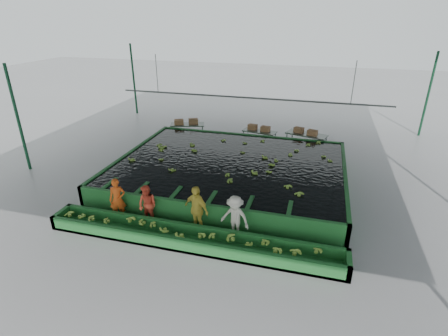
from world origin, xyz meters
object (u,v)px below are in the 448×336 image
(packing_table_right, at_px, (306,142))
(box_stack_right, at_px, (305,134))
(worker_b, at_px, (147,205))
(worker_a, at_px, (118,199))
(flotation_tank, at_px, (230,170))
(worker_d, at_px, (235,217))
(packing_table_mid, at_px, (259,138))
(worker_c, at_px, (196,209))
(box_stack_mid, at_px, (259,130))
(sorting_trough, at_px, (190,238))
(box_stack_left, at_px, (186,124))
(packing_table_left, at_px, (188,131))

(packing_table_right, xyz_separation_m, box_stack_right, (-0.08, -0.03, 0.49))
(worker_b, bearing_deg, worker_a, -166.36)
(flotation_tank, relative_size, worker_d, 6.39)
(worker_d, xyz_separation_m, packing_table_mid, (-0.84, 9.13, -0.36))
(flotation_tank, relative_size, worker_c, 5.72)
(packing_table_right, bearing_deg, packing_table_mid, 175.50)
(worker_d, bearing_deg, worker_a, -167.89)
(worker_d, distance_m, packing_table_right, 9.10)
(worker_b, height_order, box_stack_mid, worker_b)
(worker_a, bearing_deg, sorting_trough, -38.84)
(box_stack_left, height_order, box_stack_mid, box_stack_left)
(worker_d, xyz_separation_m, box_stack_mid, (-0.90, 9.22, 0.07))
(packing_table_left, relative_size, box_stack_left, 1.43)
(flotation_tank, relative_size, worker_b, 6.70)
(box_stack_right, bearing_deg, worker_b, -118.85)
(packing_table_mid, bearing_deg, box_stack_mid, 121.43)
(worker_c, bearing_deg, packing_table_left, 135.78)
(worker_d, relative_size, packing_table_mid, 0.83)
(worker_a, bearing_deg, packing_table_right, 31.09)
(packing_table_left, height_order, packing_table_mid, packing_table_left)
(sorting_trough, distance_m, packing_table_left, 10.65)
(box_stack_right, bearing_deg, worker_c, -108.98)
(flotation_tank, height_order, packing_table_right, packing_table_right)
(worker_d, bearing_deg, box_stack_left, 132.21)
(packing_table_mid, height_order, packing_table_right, packing_table_right)
(worker_c, distance_m, packing_table_right, 9.46)
(box_stack_mid, height_order, box_stack_right, box_stack_right)
(worker_c, height_order, box_stack_left, worker_c)
(worker_c, height_order, packing_table_left, worker_c)
(worker_a, bearing_deg, worker_c, -24.28)
(packing_table_mid, height_order, box_stack_left, box_stack_left)
(worker_c, distance_m, packing_table_mid, 9.15)
(worker_a, distance_m, box_stack_right, 10.77)
(flotation_tank, xyz_separation_m, box_stack_mid, (0.40, 4.92, 0.41))
(box_stack_mid, bearing_deg, worker_c, -92.82)
(sorting_trough, bearing_deg, packing_table_mid, 87.35)
(worker_d, bearing_deg, packing_table_right, 90.82)
(sorting_trough, relative_size, box_stack_mid, 7.77)
(flotation_tank, distance_m, worker_d, 4.50)
(packing_table_mid, bearing_deg, worker_a, -111.20)
(worker_a, height_order, worker_b, worker_a)
(box_stack_left, bearing_deg, box_stack_mid, 2.24)
(worker_a, xyz_separation_m, packing_table_right, (6.16, 8.92, -0.31))
(flotation_tank, bearing_deg, box_stack_right, 56.81)
(worker_a, height_order, box_stack_mid, worker_a)
(worker_b, distance_m, worker_c, 1.84)
(worker_a, distance_m, worker_b, 1.19)
(packing_table_right, height_order, box_stack_mid, box_stack_mid)
(box_stack_left, relative_size, box_stack_mid, 1.08)
(worker_a, relative_size, box_stack_right, 1.25)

